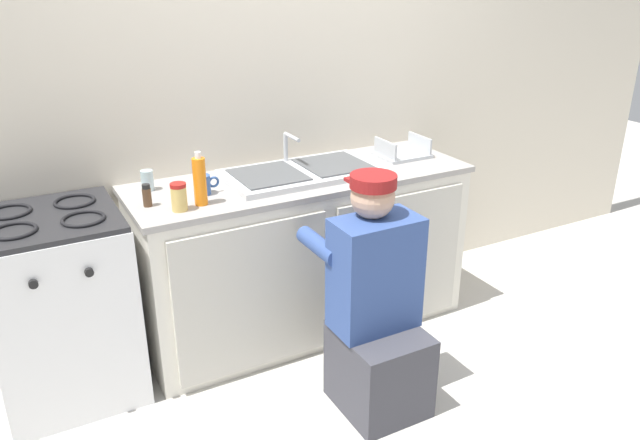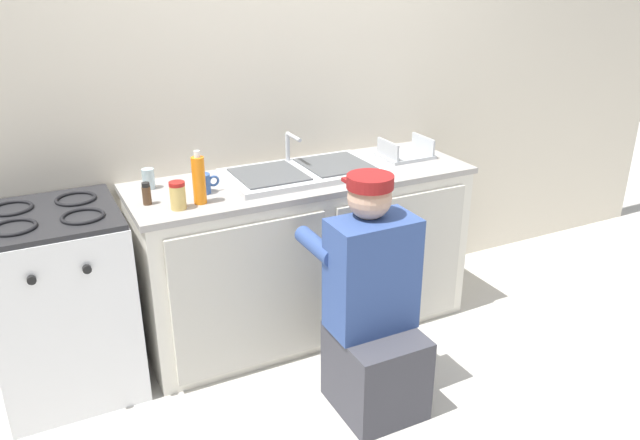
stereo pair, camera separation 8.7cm
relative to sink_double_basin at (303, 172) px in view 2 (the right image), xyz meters
The scene contains 13 objects.
ground_plane 0.96m from the sink_double_basin, 90.00° to the right, with size 12.00×12.00×0.00m, color beige.
back_wall 0.49m from the sink_double_basin, 90.00° to the left, with size 6.00×0.10×2.50m, color beige.
counter_cabinet 0.48m from the sink_double_basin, 90.00° to the right, with size 1.77×0.62×0.86m.
countertop 0.03m from the sink_double_basin, 90.00° to the right, with size 1.81×0.62×0.03m, color #9E9993.
sink_double_basin is the anchor object (origin of this frame).
stove_range 1.32m from the sink_double_basin, behind, with size 0.60×0.62×0.92m.
plumber_person 0.89m from the sink_double_basin, 91.37° to the right, with size 0.42×0.61×1.10m.
water_glass 0.78m from the sink_double_basin, 168.60° to the left, with size 0.06×0.06×0.10m.
dish_rack_tray 0.66m from the sink_double_basin, ahead, with size 0.28×0.22×0.11m.
condiment_jar 0.73m from the sink_double_basin, 165.48° to the right, with size 0.07×0.07×0.13m.
spice_bottle_pepper 0.82m from the sink_double_basin, behind, with size 0.04×0.04×0.10m.
soap_bottle_orange 0.62m from the sink_double_basin, 165.35° to the right, with size 0.06×0.06×0.25m.
coffee_mug 0.54m from the sink_double_basin, behind, with size 0.13×0.08×0.09m.
Camera 2 is at (-1.31, -2.50, 1.92)m, focal length 35.00 mm.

